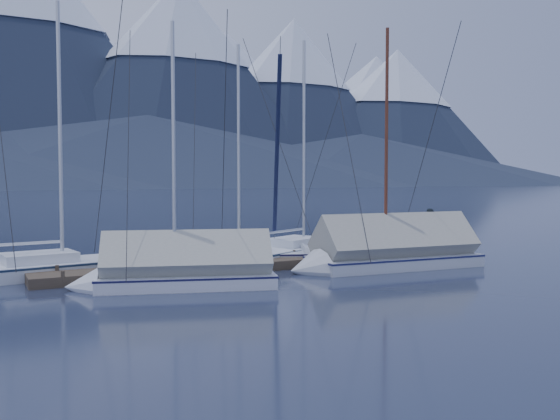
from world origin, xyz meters
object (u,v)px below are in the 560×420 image
object	(u,v)px
sailboat_open_mid	(252,259)
person	(431,228)
sailboat_open_left	(79,268)
sailboat_covered_near	(382,255)
sailboat_open_right	(310,250)
sailboat_covered_far	(171,274)

from	to	relation	value
sailboat_open_mid	person	xyz separation A→B (m)	(7.97, -1.61, 1.05)
sailboat_open_left	sailboat_open_mid	xyz separation A→B (m)	(6.64, -0.44, -0.02)
person	sailboat_covered_near	bearing A→B (deg)	128.71
sailboat_open_right	sailboat_covered_far	distance (m)	9.71
sailboat_open_right	sailboat_covered_far	size ratio (longest dim) A/B	1.15
sailboat_open_mid	sailboat_open_right	xyz separation A→B (m)	(3.59, 1.42, 0.01)
sailboat_open_mid	sailboat_open_right	size ratio (longest dim) A/B	0.92
sailboat_covered_near	person	bearing A→B (deg)	25.88
sailboat_open_left	sailboat_covered_far	world-z (taller)	sailboat_open_left
sailboat_open_left	person	size ratio (longest dim) A/B	6.01
sailboat_covered_near	person	xyz separation A→B (m)	(4.23, 2.05, 0.71)
sailboat_open_mid	sailboat_covered_near	world-z (taller)	sailboat_covered_near
sailboat_open_left	sailboat_covered_far	size ratio (longest dim) A/B	1.16
sailboat_open_left	sailboat_covered_near	distance (m)	11.17
sailboat_open_left	person	world-z (taller)	sailboat_open_left
sailboat_open_right	person	xyz separation A→B (m)	(4.38, -3.02, 1.03)
sailboat_open_mid	sailboat_open_right	world-z (taller)	sailboat_open_right
sailboat_open_right	sailboat_covered_far	bearing A→B (deg)	-147.08
sailboat_open_left	sailboat_open_right	xyz separation A→B (m)	(10.23, 0.98, -0.00)
sailboat_covered_near	sailboat_covered_far	xyz separation A→B (m)	(-8.29, -0.20, -0.06)
person	sailboat_open_right	bearing A→B (deg)	68.21
sailboat_open_mid	sailboat_covered_near	bearing A→B (deg)	-44.37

